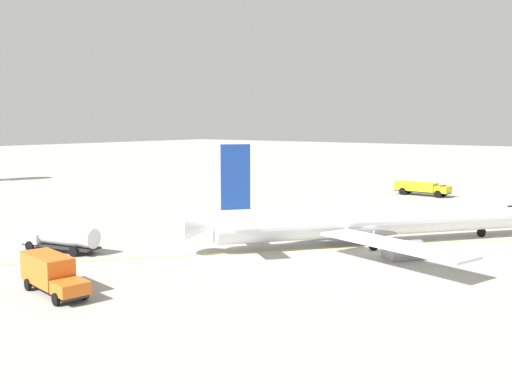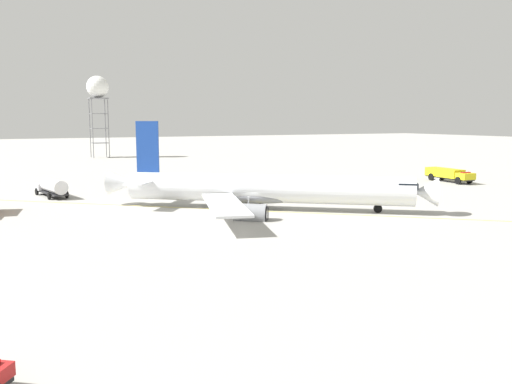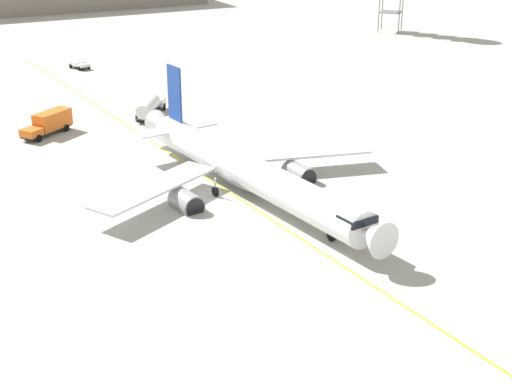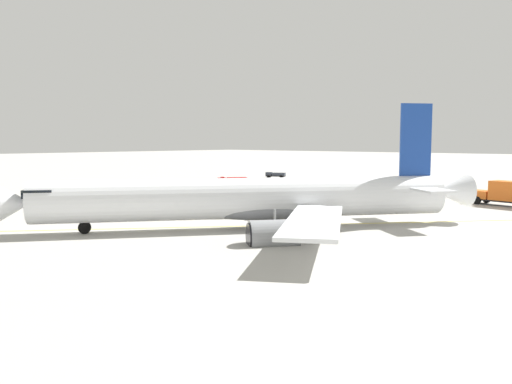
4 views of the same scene
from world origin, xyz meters
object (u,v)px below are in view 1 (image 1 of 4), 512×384
catering_truck_truck (51,273)px  fire_tender_truck (421,188)px  airliner_main (371,222)px  fuel_tanker_truck (63,237)px

catering_truck_truck → fire_tender_truck: bearing=99.7°
catering_truck_truck → fire_tender_truck: catering_truck_truck is taller
catering_truck_truck → fire_tender_truck: 79.79m
airliner_main → fuel_tanker_truck: size_ratio=3.85×
catering_truck_truck → fuel_tanker_truck: size_ratio=0.88×
fuel_tanker_truck → fire_tender_truck: bearing=-112.1°
airliner_main → fire_tender_truck: 47.85m
catering_truck_truck → fuel_tanker_truck: catering_truck_truck is taller
fuel_tanker_truck → catering_truck_truck: bearing=130.6°
airliner_main → catering_truck_truck: airliner_main is taller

